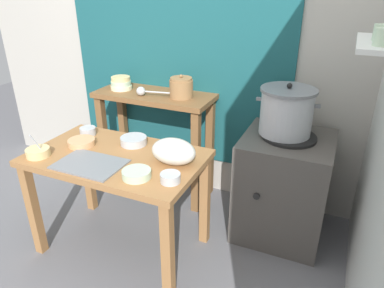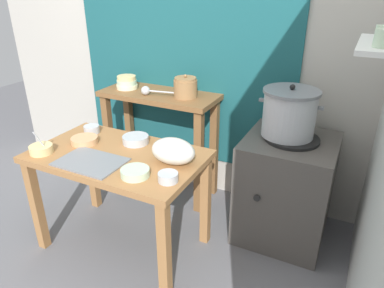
# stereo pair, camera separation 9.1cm
# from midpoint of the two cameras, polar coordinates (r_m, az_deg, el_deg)

# --- Properties ---
(ground_plane) EXTENTS (9.00, 9.00, 0.00)m
(ground_plane) POSITION_cam_midpoint_polar(r_m,az_deg,el_deg) (2.59, -10.66, -17.45)
(ground_plane) COLOR slate
(wall_back) EXTENTS (4.40, 0.12, 2.60)m
(wall_back) POSITION_cam_midpoint_polar(r_m,az_deg,el_deg) (2.87, 1.27, 16.53)
(wall_back) COLOR #B2ADA3
(wall_back) RESTS_ON ground
(prep_table) EXTENTS (1.10, 0.66, 0.72)m
(prep_table) POSITION_cam_midpoint_polar(r_m,az_deg,el_deg) (2.34, -13.03, -4.19)
(prep_table) COLOR #9E6B3D
(prep_table) RESTS_ON ground
(back_shelf_table) EXTENTS (0.96, 0.40, 0.90)m
(back_shelf_table) POSITION_cam_midpoint_polar(r_m,az_deg,el_deg) (2.94, -6.84, 3.98)
(back_shelf_table) COLOR brown
(back_shelf_table) RESTS_ON ground
(stove_block) EXTENTS (0.60, 0.61, 0.78)m
(stove_block) POSITION_cam_midpoint_polar(r_m,az_deg,el_deg) (2.62, 13.47, -6.61)
(stove_block) COLOR #4C4742
(stove_block) RESTS_ON ground
(steamer_pot) EXTENTS (0.41, 0.36, 0.35)m
(steamer_pot) POSITION_cam_midpoint_polar(r_m,az_deg,el_deg) (2.41, 13.94, 5.13)
(steamer_pot) COLOR #B7BABF
(steamer_pot) RESTS_ON stove_block
(clay_pot) EXTENTS (0.18, 0.18, 0.18)m
(clay_pot) POSITION_cam_midpoint_polar(r_m,az_deg,el_deg) (2.74, -2.72, 9.07)
(clay_pot) COLOR olive
(clay_pot) RESTS_ON back_shelf_table
(bowl_stack_enamel) EXTENTS (0.17, 0.17, 0.11)m
(bowl_stack_enamel) POSITION_cam_midpoint_polar(r_m,az_deg,el_deg) (3.01, -12.23, 9.53)
(bowl_stack_enamel) COLOR beige
(bowl_stack_enamel) RESTS_ON back_shelf_table
(ladle) EXTENTS (0.27, 0.08, 0.07)m
(ladle) POSITION_cam_midpoint_polar(r_m,az_deg,el_deg) (2.82, -8.97, 8.39)
(ladle) COLOR #B7BABF
(ladle) RESTS_ON back_shelf_table
(serving_tray) EXTENTS (0.40, 0.28, 0.01)m
(serving_tray) POSITION_cam_midpoint_polar(r_m,az_deg,el_deg) (2.21, -17.27, -3.13)
(serving_tray) COLOR slate
(serving_tray) RESTS_ON prep_table
(plastic_bag) EXTENTS (0.28, 0.19, 0.16)m
(plastic_bag) POSITION_cam_midpoint_polar(r_m,az_deg,el_deg) (2.11, -4.22, -1.20)
(plastic_bag) COLOR silver
(plastic_bag) RESTS_ON prep_table
(prep_bowl_0) EXTENTS (0.11, 0.11, 0.05)m
(prep_bowl_0) POSITION_cam_midpoint_polar(r_m,az_deg,el_deg) (2.64, -17.40, 2.05)
(prep_bowl_0) COLOR #B7BABF
(prep_bowl_0) RESTS_ON prep_table
(prep_bowl_1) EXTENTS (0.16, 0.16, 0.04)m
(prep_bowl_1) POSITION_cam_midpoint_polar(r_m,az_deg,el_deg) (2.01, -10.22, -4.72)
(prep_bowl_1) COLOR #B7D1AD
(prep_bowl_1) RESTS_ON prep_table
(prep_bowl_2) EXTENTS (0.18, 0.18, 0.04)m
(prep_bowl_2) POSITION_cam_midpoint_polar(r_m,az_deg,el_deg) (2.48, -18.39, 0.29)
(prep_bowl_2) COLOR tan
(prep_bowl_2) RESTS_ON prep_table
(prep_bowl_3) EXTENTS (0.18, 0.18, 0.05)m
(prep_bowl_3) POSITION_cam_midpoint_polar(r_m,az_deg,el_deg) (2.41, -10.46, 0.59)
(prep_bowl_3) COLOR #B7BABF
(prep_bowl_3) RESTS_ON prep_table
(prep_bowl_4) EXTENTS (0.15, 0.15, 0.16)m
(prep_bowl_4) POSITION_cam_midpoint_polar(r_m,az_deg,el_deg) (2.43, -24.58, -1.18)
(prep_bowl_4) COLOR #E5C684
(prep_bowl_4) RESTS_ON prep_table
(prep_bowl_5) EXTENTS (0.11, 0.11, 0.05)m
(prep_bowl_5) POSITION_cam_midpoint_polar(r_m,az_deg,el_deg) (1.94, -4.87, -5.39)
(prep_bowl_5) COLOR #B7BABF
(prep_bowl_5) RESTS_ON prep_table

